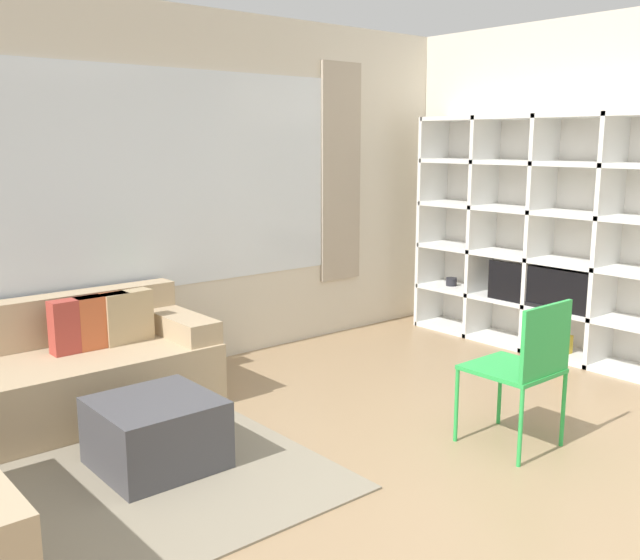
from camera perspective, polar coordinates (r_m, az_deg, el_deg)
The scene contains 8 objects.
ground_plane at distance 3.54m, azimuth 12.52°, elevation -18.44°, with size 16.00×16.00×0.00m, color #9E7F5B.
wall_back at distance 5.42m, azimuth -12.63°, elevation 6.85°, with size 6.88×0.11×2.70m.
wall_right at distance 6.31m, azimuth 18.52°, elevation 7.05°, with size 0.07×4.13×2.70m, color beige.
area_rug at distance 3.87m, azimuth -22.20°, elevation -16.26°, with size 2.84×1.96×0.01m, color gray.
shelving_unit at distance 6.17m, azimuth 17.35°, elevation 3.35°, with size 0.40×2.37×1.94m.
couch_main at distance 4.77m, azimuth -21.08°, elevation -7.30°, with size 2.08×0.85×0.75m.
ottoman at distance 4.00m, azimuth -12.99°, elevation -11.87°, with size 0.61×0.60×0.38m.
folding_chair at distance 4.17m, azimuth 16.11°, elevation -6.29°, with size 0.44×0.46×0.86m.
Camera 1 is at (-2.49, -1.83, 1.73)m, focal length 40.00 mm.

